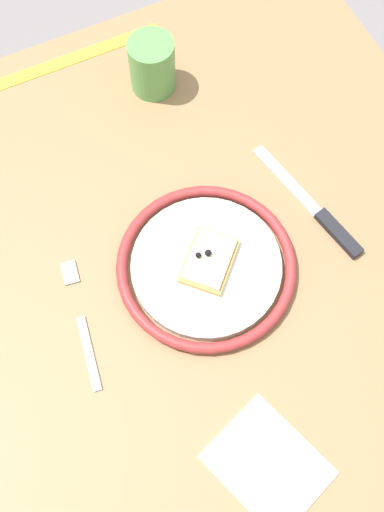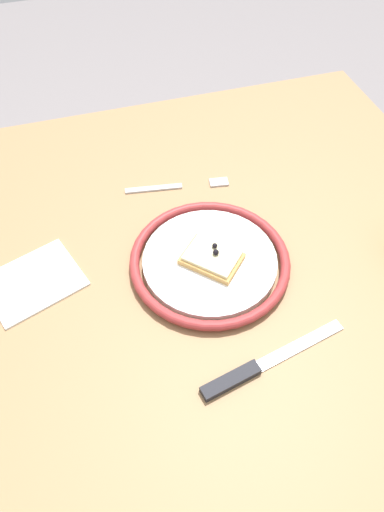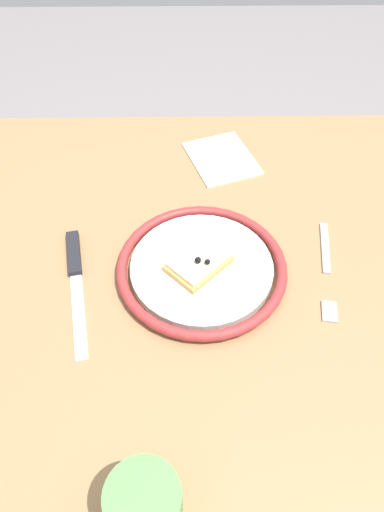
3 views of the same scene
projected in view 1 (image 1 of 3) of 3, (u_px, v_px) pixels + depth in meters
The scene contains 9 objects.
ground_plane at pixel (189, 363), 1.61m from camera, with size 6.00×6.00×0.00m, color slate.
dining_table at pixel (187, 274), 1.02m from camera, with size 0.95×0.95×0.74m.
plate at pixel (206, 266), 0.91m from camera, with size 0.27×0.27×0.02m.
pizza_slice_near at pixel (209, 260), 0.90m from camera, with size 0.11×0.11×0.03m.
knife at pixel (324, 218), 0.95m from camera, with size 0.07×0.24×0.01m.
fork at pixel (82, 322), 0.88m from camera, with size 0.05×0.20×0.00m.
cup at pixel (152, 65), 1.01m from camera, with size 0.08×0.08×0.10m, color #599E4C.
measuring_tape at pixel (77, 57), 1.08m from camera, with size 0.31×0.02×0.00m, color yellow.
napkin at pixel (268, 465), 0.81m from camera, with size 0.12×0.15×0.00m, color white.
Camera 1 is at (-0.15, -0.34, 1.59)m, focal length 43.02 mm.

